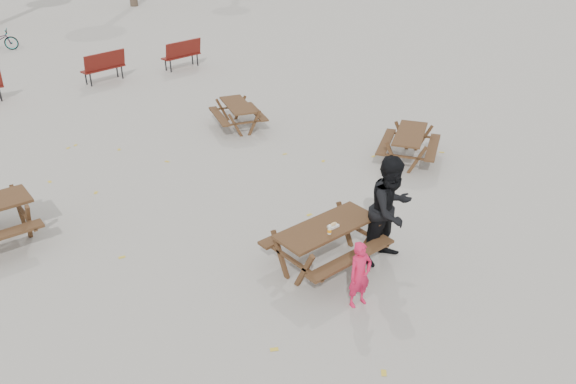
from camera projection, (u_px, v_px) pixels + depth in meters
ground at (325, 264)px, 9.65m from camera, size 80.00×80.00×0.00m
main_picnic_table at (326, 235)px, 9.37m from camera, size 1.80×1.45×0.78m
food_tray at (333, 226)px, 9.24m from camera, size 0.18×0.11×0.03m
bread_roll at (333, 224)px, 9.22m from camera, size 0.14×0.06×0.05m
soda_bottle at (329, 230)px, 9.03m from camera, size 0.07×0.07×0.17m
child at (360, 275)px, 8.46m from camera, size 0.44×0.32×1.11m
adult at (391, 210)px, 9.37m from camera, size 0.94×0.74×1.93m
picnic_table_east at (409, 147)px, 13.26m from camera, size 2.09×1.98×0.71m
picnic_table_far at (238, 116)px, 15.17m from camera, size 1.68×1.87×0.67m
park_bench_row at (29, 79)px, 17.54m from camera, size 12.97×1.19×1.03m
fallen_leaves at (260, 201)px, 11.63m from camera, size 11.00×11.00×0.01m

